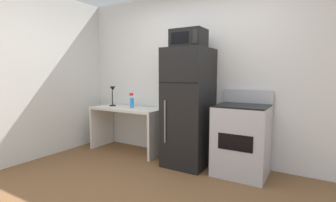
% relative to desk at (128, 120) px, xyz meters
% --- Properties ---
extents(wall_back_white, '(5.00, 0.10, 2.60)m').
position_rel_desk_xyz_m(wall_back_white, '(1.21, 0.35, 0.77)').
color(wall_back_white, silver).
rests_on(wall_back_white, ground).
extents(wall_left_brick, '(0.10, 4.00, 2.60)m').
position_rel_desk_xyz_m(wall_left_brick, '(-0.99, -1.35, 0.77)').
color(wall_left_brick, silver).
rests_on(wall_left_brick, ground).
extents(desk, '(1.28, 0.55, 0.75)m').
position_rel_desk_xyz_m(desk, '(0.00, 0.00, 0.00)').
color(desk, silver).
rests_on(desk, ground).
extents(desk_lamp, '(0.14, 0.12, 0.35)m').
position_rel_desk_xyz_m(desk_lamp, '(-0.35, 0.02, 0.46)').
color(desk_lamp, black).
rests_on(desk_lamp, desk).
extents(spray_bottle, '(0.06, 0.06, 0.25)m').
position_rel_desk_xyz_m(spray_bottle, '(0.05, 0.05, 0.32)').
color(spray_bottle, '#2D8CEA').
rests_on(spray_bottle, desk).
extents(refrigerator, '(0.60, 0.68, 1.68)m').
position_rel_desk_xyz_m(refrigerator, '(1.18, -0.05, 0.30)').
color(refrigerator, black).
rests_on(refrigerator, ground).
extents(microwave, '(0.46, 0.35, 0.26)m').
position_rel_desk_xyz_m(microwave, '(1.18, -0.07, 1.27)').
color(microwave, black).
rests_on(microwave, refrigerator).
extents(oven_range, '(0.66, 0.61, 1.10)m').
position_rel_desk_xyz_m(oven_range, '(1.94, -0.02, -0.07)').
color(oven_range, '#B7B7BC').
rests_on(oven_range, ground).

